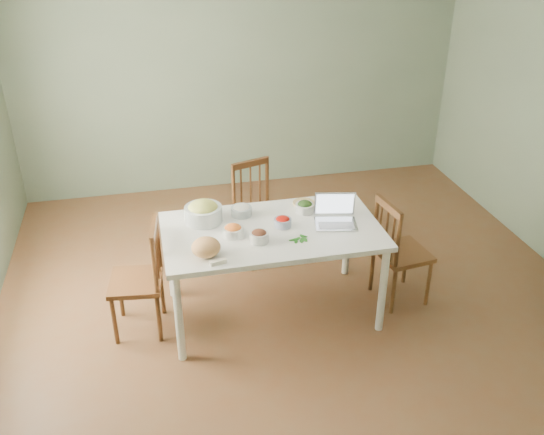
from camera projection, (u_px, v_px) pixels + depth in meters
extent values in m
cube|color=brown|center=(296.00, 302.00, 5.08)|extent=(5.00, 5.00, 0.00)
cube|color=gray|center=(241.00, 72.00, 6.58)|extent=(5.00, 0.00, 2.70)
cube|color=gray|center=(469.00, 398.00, 2.29)|extent=(5.00, 0.00, 2.70)
ellipsoid|color=tan|center=(206.00, 247.00, 4.22)|extent=(0.27, 0.27, 0.14)
cube|color=white|center=(218.00, 262.00, 4.15)|extent=(0.12, 0.06, 0.03)
cylinder|color=#D6C087|center=(304.00, 203.00, 4.96)|extent=(0.24, 0.24, 0.02)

